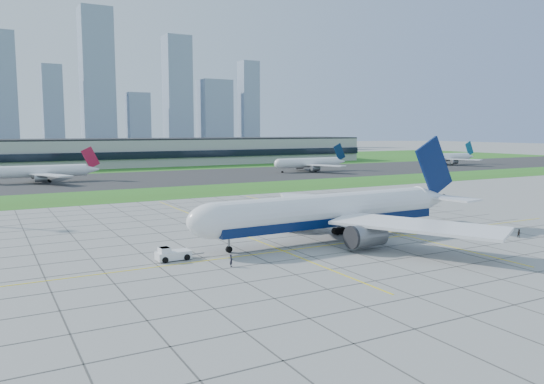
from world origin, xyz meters
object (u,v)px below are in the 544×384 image
Objects in this scene: crew_far at (519,233)px; distant_jet_2 at (309,163)px; distant_jet_3 at (446,157)px; pushback_tug at (172,254)px; crew_near at (231,261)px; distant_jet_1 at (43,171)px; airliner at (331,212)px.

crew_far is 0.04× the size of distant_jet_2.
crew_far is at bearing -133.47° from distant_jet_3.
pushback_tug reaches higher than crew_far.
pushback_tug is 10.68m from crew_near.
crew_near is at bearing -126.52° from distant_jet_2.
distant_jet_1 reaches higher than crew_near.
crew_near is 0.04× the size of distant_jet_3.
pushback_tug is 0.19× the size of distant_jet_2.
pushback_tug is at bearing -88.17° from distant_jet_1.
distant_jet_3 is (222.28, -1.01, 0.00)m from distant_jet_1.
distant_jet_1 is 122.85m from distant_jet_2.
airliner reaches higher than pushback_tug.
distant_jet_1 is (-4.68, 146.91, 3.49)m from pushback_tug.
distant_jet_1 is at bearing 90.13° from pushback_tug.
airliner is 32.11m from pushback_tug.
crew_far is 0.04× the size of distant_jet_1.
airliner is 27.19m from crew_near.
distant_jet_1 and distant_jet_3 have the same top height.
distant_jet_1 is at bearing 179.74° from distant_jet_3.
pushback_tug is 4.76× the size of crew_far.
crew_far is (32.99, -16.39, -4.50)m from airliner.
airliner reaches higher than distant_jet_1.
crew_near is 155.71m from distant_jet_1.
crew_far is 176.50m from distant_jet_1.
crew_far is at bearing -28.12° from airliner.
distant_jet_3 reaches higher than crew_near.
distant_jet_1 is (-69.47, 162.22, 3.64)m from crew_far.
airliner is 32.84× the size of crew_near.
distant_jet_1 reaches higher than pushback_tug.
crew_near is 58.53m from crew_far.
crew_near is 261.32m from distant_jet_3.
airliner is at bearing -142.07° from distant_jet_3.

